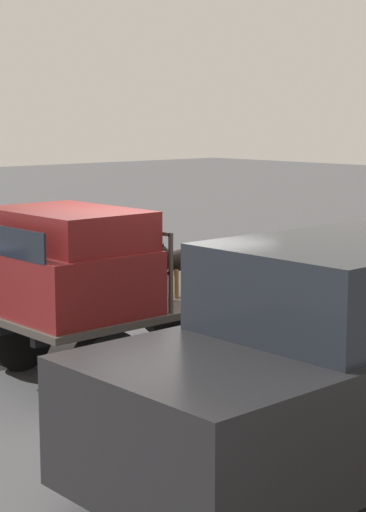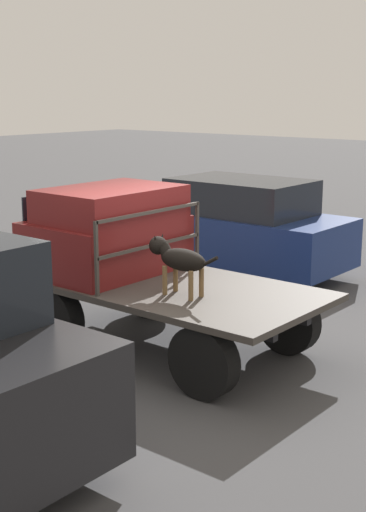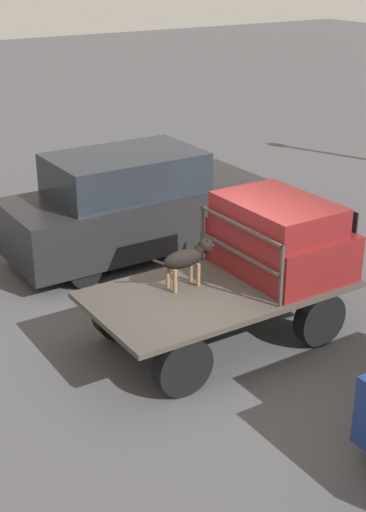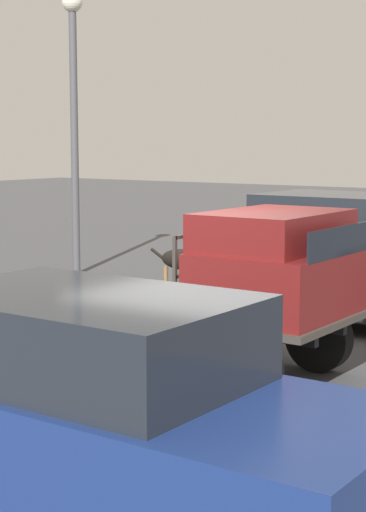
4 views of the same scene
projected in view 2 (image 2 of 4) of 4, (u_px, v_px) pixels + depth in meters
The scene contains 6 objects.
ground_plane at pixel (171, 350), 9.27m from camera, with size 80.00×80.00×0.00m, color #474749.
flatbed_truck at pixel (171, 303), 9.13m from camera, with size 3.90×2.09×0.89m.
truck_cab at pixel (108, 232), 9.64m from camera, with size 1.49×1.97×1.16m.
truck_headboard at pixel (151, 234), 9.14m from camera, with size 0.04×1.97×0.92m.
dog at pixel (177, 258), 8.53m from camera, with size 1.07×0.27×0.71m.
parked_sedan at pixel (234, 226), 13.20m from camera, with size 4.41×1.81×1.74m.
Camera 2 is at (-5.66, 6.69, 3.28)m, focal length 50.00 mm.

